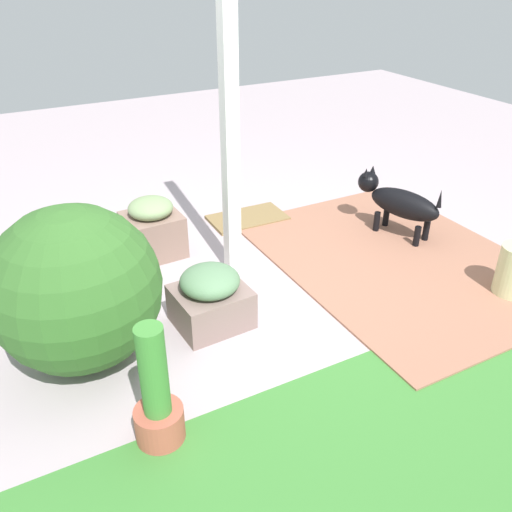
{
  "coord_description": "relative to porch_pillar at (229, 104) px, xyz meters",
  "views": [
    {
      "loc": [
        1.7,
        2.98,
        2.18
      ],
      "look_at": [
        0.27,
        0.3,
        0.44
      ],
      "focal_mm": 38.02,
      "sensor_mm": 36.0,
      "label": 1
    }
  ],
  "objects": [
    {
      "name": "brick_path",
      "position": [
        -1.22,
        0.49,
        -1.27
      ],
      "size": [
        1.8,
        2.4,
        0.02
      ],
      "primitive_type": "cube",
      "color": "#A06952",
      "rests_on": "ground"
    },
    {
      "name": "stone_planter_nearest",
      "position": [
        0.45,
        -0.52,
        -1.05
      ],
      "size": [
        0.45,
        0.42,
        0.49
      ],
      "color": "#896B5D",
      "rests_on": "ground"
    },
    {
      "name": "terracotta_pot_tall",
      "position": [
        1.05,
        1.32,
        -1.03
      ],
      "size": [
        0.25,
        0.25,
        0.69
      ],
      "color": "#B55745",
      "rests_on": "ground"
    },
    {
      "name": "ground_plane",
      "position": [
        -0.16,
        0.29,
        -1.28
      ],
      "size": [
        12.0,
        12.0,
        0.0
      ],
      "primitive_type": "plane",
      "color": "#AF9FA6"
    },
    {
      "name": "dog",
      "position": [
        -1.5,
        0.13,
        -0.97
      ],
      "size": [
        0.39,
        0.78,
        0.54
      ],
      "color": "black",
      "rests_on": "ground"
    },
    {
      "name": "round_shrub",
      "position": [
        1.23,
        0.51,
        -0.79
      ],
      "size": [
        0.98,
        0.98,
        0.98
      ],
      "primitive_type": "sphere",
      "color": "#346628",
      "rests_on": "ground"
    },
    {
      "name": "porch_pillar",
      "position": [
        0.0,
        0.0,
        0.0
      ],
      "size": [
        0.1,
        0.1,
        2.56
      ],
      "primitive_type": "cube",
      "color": "white",
      "rests_on": "ground"
    },
    {
      "name": "doormat",
      "position": [
        -0.5,
        -0.73,
        -1.26
      ],
      "size": [
        0.7,
        0.42,
        0.03
      ],
      "primitive_type": "cube",
      "rotation": [
        0.0,
        0.0,
        -0.03
      ],
      "color": "olive",
      "rests_on": "ground"
    },
    {
      "name": "stone_planter_mid",
      "position": [
        0.43,
        0.56,
        -1.08
      ],
      "size": [
        0.49,
        0.44,
        0.42
      ],
      "color": "gray",
      "rests_on": "ground"
    }
  ]
}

